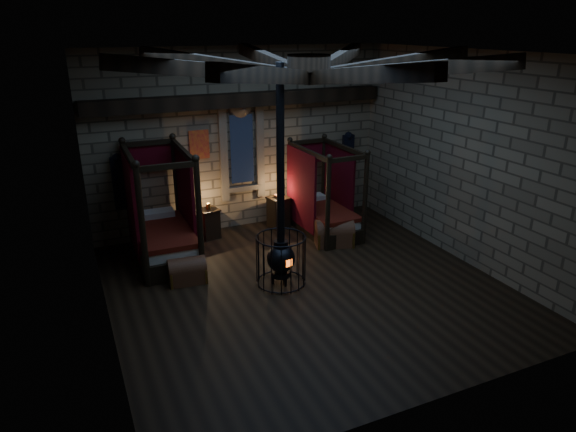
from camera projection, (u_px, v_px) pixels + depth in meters
name	position (u px, v px, depth m)	size (l,w,h in m)	color
room	(306.00, 82.00, 8.42)	(7.02, 7.02, 4.29)	black
bed_left	(163.00, 232.00, 10.65)	(1.21, 2.24, 2.31)	black
bed_right	(323.00, 211.00, 12.05)	(1.08, 1.98, 2.05)	black
trunk_left	(187.00, 271.00, 9.74)	(0.74, 0.51, 0.51)	brown
trunk_right	(334.00, 234.00, 11.38)	(0.94, 0.74, 0.61)	brown
nightstand_left	(209.00, 223.00, 11.75)	(0.50, 0.49, 0.84)	black
nightstand_right	(278.00, 212.00, 12.37)	(0.54, 0.53, 0.82)	black
stove	(281.00, 255.00, 9.56)	(0.94, 0.94, 4.05)	black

